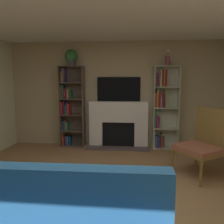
% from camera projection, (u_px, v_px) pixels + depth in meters
% --- Properties ---
extents(ground_plane, '(7.11, 7.11, 0.00)m').
position_uv_depth(ground_plane, '(103.00, 210.00, 2.91)').
color(ground_plane, '#966E47').
extents(wall_back_accent, '(5.54, 0.06, 2.58)m').
position_uv_depth(wall_back_accent, '(119.00, 95.00, 5.70)').
color(wall_back_accent, tan).
rests_on(wall_back_accent, ground_plane).
extents(fireplace, '(1.54, 0.48, 1.13)m').
position_uv_depth(fireplace, '(118.00, 123.00, 5.66)').
color(fireplace, white).
rests_on(fireplace, ground_plane).
extents(tv, '(1.05, 0.06, 0.59)m').
position_uv_depth(tv, '(119.00, 89.00, 5.62)').
color(tv, black).
rests_on(tv, fireplace).
extents(bookshelf_left, '(0.59, 0.31, 1.98)m').
position_uv_depth(bookshelf_left, '(70.00, 108.00, 5.71)').
color(bookshelf_left, brown).
rests_on(bookshelf_left, ground_plane).
extents(bookshelf_right, '(0.59, 0.27, 1.98)m').
position_uv_depth(bookshelf_right, '(163.00, 108.00, 5.50)').
color(bookshelf_right, beige).
rests_on(bookshelf_right, ground_plane).
extents(potted_plant, '(0.30, 0.30, 0.39)m').
position_uv_depth(potted_plant, '(71.00, 57.00, 5.50)').
color(potted_plant, '#4A4C50').
rests_on(potted_plant, bookshelf_left).
extents(vase_with_flowers, '(0.11, 0.11, 0.37)m').
position_uv_depth(vase_with_flowers, '(168.00, 60.00, 5.30)').
color(vase_with_flowers, '#813B50').
rests_on(vase_with_flowers, bookshelf_right).
extents(armchair, '(0.90, 0.92, 1.16)m').
position_uv_depth(armchair, '(203.00, 143.00, 3.92)').
color(armchair, brown).
rests_on(armchair, ground_plane).
extents(coffee_table, '(0.75, 0.50, 0.45)m').
position_uv_depth(coffee_table, '(73.00, 203.00, 2.35)').
color(coffee_table, brown).
rests_on(coffee_table, ground_plane).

